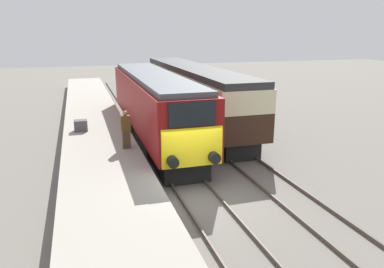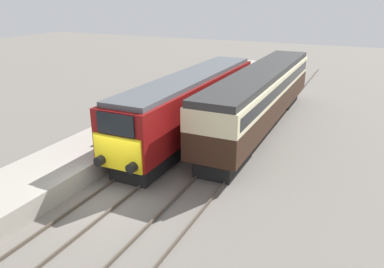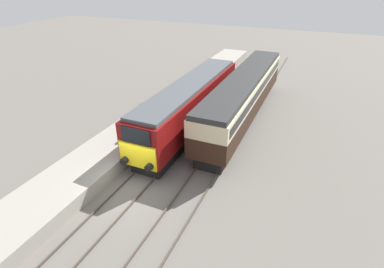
{
  "view_description": "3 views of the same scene",
  "coord_description": "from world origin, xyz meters",
  "px_view_note": "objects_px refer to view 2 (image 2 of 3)",
  "views": [
    {
      "loc": [
        -4.1,
        -12.35,
        6.17
      ],
      "look_at": [
        0.0,
        1.04,
        2.32
      ],
      "focal_mm": 35.0,
      "sensor_mm": 36.0,
      "label": 1
    },
    {
      "loc": [
        9.34,
        -11.21,
        8.26
      ],
      "look_at": [
        1.7,
        5.04,
        1.6
      ],
      "focal_mm": 35.0,
      "sensor_mm": 36.0,
      "label": 2
    },
    {
      "loc": [
        8.77,
        -11.22,
        11.26
      ],
      "look_at": [
        1.7,
        5.04,
        1.6
      ],
      "focal_mm": 28.0,
      "sensor_mm": 36.0,
      "label": 3
    }
  ],
  "objects_px": {
    "locomotive": "(191,103)",
    "passenger_carriage": "(261,93)",
    "luggage_crate": "(133,110)",
    "person_on_platform": "(123,123)"
  },
  "relations": [
    {
      "from": "person_on_platform",
      "to": "luggage_crate",
      "type": "distance_m",
      "value": 4.4
    },
    {
      "from": "passenger_carriage",
      "to": "person_on_platform",
      "type": "relative_size",
      "value": 9.94
    },
    {
      "from": "locomotive",
      "to": "passenger_carriage",
      "type": "height_order",
      "value": "passenger_carriage"
    },
    {
      "from": "passenger_carriage",
      "to": "luggage_crate",
      "type": "bearing_deg",
      "value": -154.59
    },
    {
      "from": "locomotive",
      "to": "luggage_crate",
      "type": "relative_size",
      "value": 22.16
    },
    {
      "from": "locomotive",
      "to": "passenger_carriage",
      "type": "xyz_separation_m",
      "value": [
        3.4,
        3.39,
        0.19
      ]
    },
    {
      "from": "person_on_platform",
      "to": "luggage_crate",
      "type": "relative_size",
      "value": 2.55
    },
    {
      "from": "locomotive",
      "to": "luggage_crate",
      "type": "height_order",
      "value": "locomotive"
    },
    {
      "from": "passenger_carriage",
      "to": "locomotive",
      "type": "bearing_deg",
      "value": -135.12
    },
    {
      "from": "locomotive",
      "to": "passenger_carriage",
      "type": "relative_size",
      "value": 0.88
    }
  ]
}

